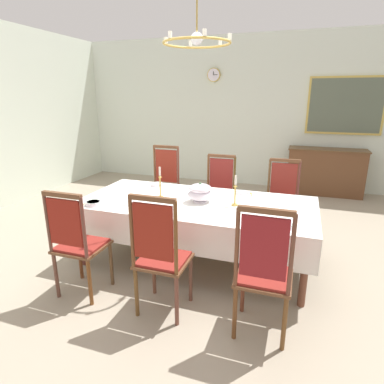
# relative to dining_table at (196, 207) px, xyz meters

# --- Properties ---
(ground) EXTENTS (7.51, 7.11, 0.04)m
(ground) POSITION_rel_dining_table_xyz_m (0.00, 0.11, -0.69)
(ground) COLOR tan
(back_wall) EXTENTS (7.51, 0.08, 3.07)m
(back_wall) POSITION_rel_dining_table_xyz_m (0.00, 3.71, 0.87)
(back_wall) COLOR silver
(back_wall) RESTS_ON ground
(dining_table) EXTENTS (2.61, 1.22, 0.74)m
(dining_table) POSITION_rel_dining_table_xyz_m (0.00, 0.00, 0.00)
(dining_table) COLOR brown
(dining_table) RESTS_ON ground
(tablecloth) EXTENTS (2.63, 1.24, 0.35)m
(tablecloth) POSITION_rel_dining_table_xyz_m (0.00, -0.00, -0.01)
(tablecloth) COLOR white
(tablecloth) RESTS_ON dining_table
(chair_south_a) EXTENTS (0.44, 0.42, 1.09)m
(chair_south_a) POSITION_rel_dining_table_xyz_m (-0.85, -1.01, -0.10)
(chair_south_a) COLOR brown
(chair_south_a) RESTS_ON ground
(chair_north_a) EXTENTS (0.44, 0.42, 1.17)m
(chair_north_a) POSITION_rel_dining_table_xyz_m (-0.85, 1.02, -0.07)
(chair_north_a) COLOR brown
(chair_north_a) RESTS_ON ground
(chair_south_b) EXTENTS (0.44, 0.42, 1.14)m
(chair_south_b) POSITION_rel_dining_table_xyz_m (0.01, -1.02, -0.08)
(chair_south_b) COLOR brown
(chair_south_b) RESTS_ON ground
(chair_north_b) EXTENTS (0.44, 0.42, 1.08)m
(chair_north_b) POSITION_rel_dining_table_xyz_m (0.01, 1.01, -0.10)
(chair_north_b) COLOR brown
(chair_north_b) RESTS_ON ground
(chair_south_c) EXTENTS (0.44, 0.42, 1.14)m
(chair_south_c) POSITION_rel_dining_table_xyz_m (0.88, -1.02, -0.08)
(chair_south_c) COLOR brown
(chair_south_c) RESTS_ON ground
(chair_north_c) EXTENTS (0.44, 0.42, 1.07)m
(chair_north_c) POSITION_rel_dining_table_xyz_m (0.88, 1.01, -0.10)
(chair_north_c) COLOR brown
(chair_north_c) RESTS_ON ground
(soup_tureen) EXTENTS (0.28, 0.28, 0.23)m
(soup_tureen) POSITION_rel_dining_table_xyz_m (0.05, -0.00, 0.18)
(soup_tureen) COLOR white
(soup_tureen) RESTS_ON tablecloth
(candlestick_west) EXTENTS (0.07, 0.07, 0.37)m
(candlestick_west) POSITION_rel_dining_table_xyz_m (-0.44, -0.00, 0.22)
(candlestick_west) COLOR gold
(candlestick_west) RESTS_ON tablecloth
(candlestick_east) EXTENTS (0.07, 0.07, 0.33)m
(candlestick_east) POSITION_rel_dining_table_xyz_m (0.44, -0.00, 0.20)
(candlestick_east) COLOR gold
(candlestick_east) RESTS_ON tablecloth
(bowl_near_left) EXTENTS (0.16, 0.16, 0.03)m
(bowl_near_left) POSITION_rel_dining_table_xyz_m (0.44, 0.46, 0.09)
(bowl_near_left) COLOR white
(bowl_near_left) RESTS_ON tablecloth
(bowl_near_right) EXTENTS (0.17, 0.17, 0.04)m
(bowl_near_right) POSITION_rel_dining_table_xyz_m (-1.02, -0.49, 0.10)
(bowl_near_right) COLOR white
(bowl_near_right) RESTS_ON tablecloth
(bowl_far_left) EXTENTS (0.16, 0.16, 0.04)m
(bowl_far_left) POSITION_rel_dining_table_xyz_m (-0.69, 0.45, 0.09)
(bowl_far_left) COLOR white
(bowl_far_left) RESTS_ON tablecloth
(bowl_far_right) EXTENTS (0.16, 0.16, 0.04)m
(bowl_far_right) POSITION_rel_dining_table_xyz_m (0.99, -0.47, 0.09)
(bowl_far_right) COLOR white
(bowl_far_right) RESTS_ON tablecloth
(spoon_primary) EXTENTS (0.06, 0.17, 0.01)m
(spoon_primary) POSITION_rel_dining_table_xyz_m (0.54, 0.49, 0.08)
(spoon_primary) COLOR gold
(spoon_primary) RESTS_ON tablecloth
(spoon_secondary) EXTENTS (0.06, 0.17, 0.01)m
(spoon_secondary) POSITION_rel_dining_table_xyz_m (-1.13, -0.46, 0.08)
(spoon_secondary) COLOR gold
(spoon_secondary) RESTS_ON tablecloth
(sideboard) EXTENTS (1.44, 0.48, 0.90)m
(sideboard) POSITION_rel_dining_table_xyz_m (1.56, 3.39, -0.21)
(sideboard) COLOR brown
(sideboard) RESTS_ON ground
(mounted_clock) EXTENTS (0.28, 0.06, 0.28)m
(mounted_clock) POSITION_rel_dining_table_xyz_m (-0.80, 3.63, 1.63)
(mounted_clock) COLOR #D1B251
(framed_painting) EXTENTS (1.37, 0.05, 1.08)m
(framed_painting) POSITION_rel_dining_table_xyz_m (1.79, 3.64, 1.03)
(framed_painting) COLOR #D1B251
(chandelier) EXTENTS (0.69, 0.68, 0.66)m
(chandelier) POSITION_rel_dining_table_xyz_m (0.00, -0.00, 1.73)
(chandelier) COLOR gold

